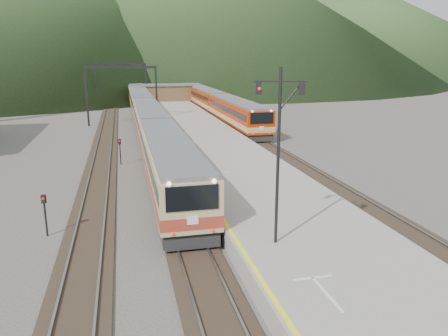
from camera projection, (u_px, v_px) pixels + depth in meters
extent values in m
cube|color=black|center=(152.00, 144.00, 46.99)|extent=(2.60, 200.00, 0.12)
cube|color=slate|center=(145.00, 143.00, 46.81)|extent=(0.10, 200.00, 0.14)
cube|color=slate|center=(159.00, 143.00, 47.12)|extent=(0.10, 200.00, 0.14)
cube|color=black|center=(104.00, 146.00, 45.89)|extent=(2.60, 200.00, 0.12)
cube|color=slate|center=(97.00, 145.00, 45.71)|extent=(0.10, 200.00, 0.14)
cube|color=slate|center=(111.00, 145.00, 46.03)|extent=(0.10, 200.00, 0.14)
cube|color=black|center=(254.00, 139.00, 49.51)|extent=(2.60, 200.00, 0.12)
cube|color=slate|center=(248.00, 139.00, 49.33)|extent=(0.10, 200.00, 0.14)
cube|color=slate|center=(261.00, 138.00, 49.64)|extent=(0.10, 200.00, 0.14)
cube|color=gray|center=(207.00, 141.00, 46.22)|extent=(8.00, 100.00, 1.00)
cube|color=black|center=(87.00, 96.00, 58.52)|extent=(0.25, 0.25, 8.00)
cube|color=black|center=(157.00, 95.00, 60.56)|extent=(0.25, 0.25, 8.00)
cube|color=black|center=(121.00, 67.00, 58.60)|extent=(9.30, 0.22, 0.35)
cube|color=black|center=(96.00, 85.00, 82.12)|extent=(0.25, 0.25, 8.00)
cube|color=black|center=(146.00, 84.00, 84.15)|extent=(0.25, 0.25, 8.00)
cube|color=black|center=(120.00, 64.00, 82.19)|extent=(9.30, 0.22, 0.35)
cube|color=brown|center=(167.00, 93.00, 83.50)|extent=(9.00, 4.00, 2.80)
cube|color=slate|center=(167.00, 85.00, 83.11)|extent=(9.40, 4.40, 0.30)
cone|color=#2A441F|center=(20.00, 2.00, 172.35)|extent=(180.00, 180.00, 60.00)
cone|color=#2A441F|center=(182.00, 0.00, 223.59)|extent=(220.00, 220.00, 75.00)
cone|color=#2A441F|center=(342.00, 25.00, 225.36)|extent=(160.00, 160.00, 50.00)
cube|color=tan|center=(169.00, 163.00, 30.03)|extent=(3.04, 20.43, 3.71)
cube|color=tan|center=(149.00, 121.00, 49.78)|extent=(3.04, 20.43, 3.71)
cube|color=tan|center=(141.00, 103.00, 69.52)|extent=(3.04, 20.43, 3.71)
cube|color=tan|center=(136.00, 92.00, 89.27)|extent=(3.04, 20.43, 3.71)
cube|color=#B82700|center=(237.00, 113.00, 56.57)|extent=(3.13, 21.06, 3.82)
cube|color=#B82700|center=(206.00, 98.00, 76.91)|extent=(3.13, 21.06, 3.82)
cube|color=#B82700|center=(188.00, 89.00, 97.26)|extent=(3.13, 21.06, 3.82)
cylinder|color=black|center=(278.00, 159.00, 18.87)|extent=(0.14, 0.14, 7.79)
cube|color=black|center=(281.00, 81.00, 18.05)|extent=(2.11, 0.75, 0.07)
cube|color=black|center=(259.00, 89.00, 18.20)|extent=(0.29, 0.25, 0.50)
cube|color=black|center=(302.00, 89.00, 18.05)|extent=(0.29, 0.25, 0.50)
cylinder|color=black|center=(120.00, 153.00, 38.00)|extent=(0.10, 0.10, 2.00)
cube|color=black|center=(120.00, 142.00, 37.74)|extent=(0.25, 0.20, 0.45)
cylinder|color=black|center=(46.00, 218.00, 22.78)|extent=(0.10, 0.10, 2.00)
cube|color=black|center=(44.00, 199.00, 22.52)|extent=(0.25, 0.21, 0.45)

